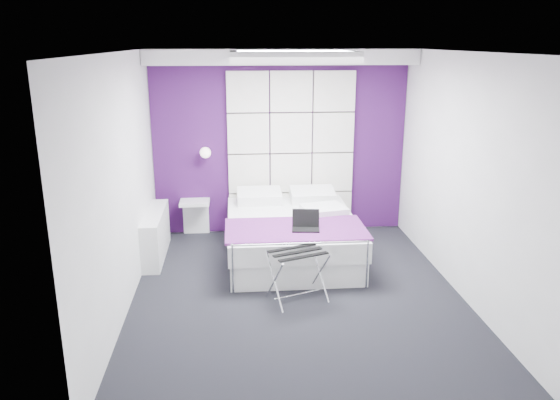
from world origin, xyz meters
name	(u,v)px	position (x,y,z in m)	size (l,w,h in m)	color
floor	(297,296)	(0.00, 0.00, 0.00)	(4.40, 4.40, 0.00)	black
ceiling	(300,52)	(0.00, 0.00, 2.60)	(4.40, 4.40, 0.00)	white
wall_back	(280,143)	(0.00, 2.20, 1.30)	(3.60, 3.60, 0.00)	silver
wall_left	(121,186)	(-1.80, 0.00, 1.30)	(4.40, 4.40, 0.00)	silver
wall_right	(466,178)	(1.80, 0.00, 1.30)	(4.40, 4.40, 0.00)	silver
accent_wall	(280,143)	(0.00, 2.19, 1.30)	(3.58, 0.02, 2.58)	#3B114A
soffit	(282,57)	(0.00, 1.95, 2.50)	(3.58, 0.50, 0.20)	white
headboard	(291,153)	(0.15, 2.14, 1.17)	(1.80, 0.08, 2.30)	silver
skylight	(293,56)	(0.00, 0.60, 2.55)	(1.36, 0.86, 0.12)	white
wall_lamp	(206,152)	(-1.05, 2.06, 1.22)	(0.15, 0.15, 0.15)	white
radiator	(156,235)	(-1.69, 1.30, 0.30)	(0.22, 1.20, 0.60)	white
bed	(291,235)	(0.05, 1.14, 0.30)	(1.67, 2.01, 0.71)	white
nightstand	(195,202)	(-1.23, 2.02, 0.51)	(0.42, 0.32, 0.05)	white
luggage_rack	(297,276)	(-0.01, -0.09, 0.28)	(0.57, 0.42, 0.56)	silver
laptop	(305,224)	(0.16, 0.61, 0.62)	(0.32, 0.23, 0.23)	black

